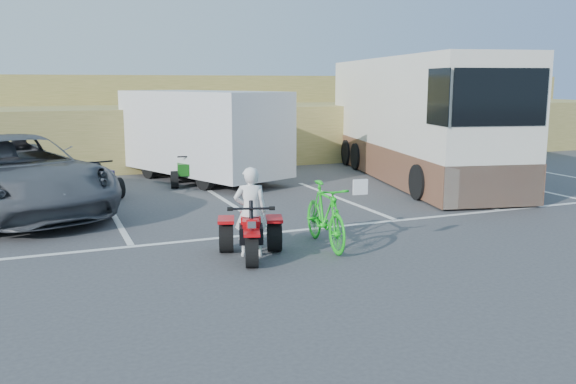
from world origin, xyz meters
name	(u,v)px	position (x,y,z in m)	size (l,w,h in m)	color
ground	(332,267)	(0.00, 0.00, 0.00)	(100.00, 100.00, 0.00)	#3D3D40
parking_stripes	(285,212)	(0.87, 4.07, 0.00)	(28.00, 5.16, 0.01)	white
grass_embankment	(153,120)	(0.00, 15.48, 1.42)	(40.00, 8.50, 3.10)	olive
red_trike_atv	(251,258)	(-0.99, 0.95, 0.00)	(1.08, 1.44, 0.94)	#B80A0E
rider	(250,212)	(-0.95, 1.10, 0.74)	(0.54, 0.36, 1.49)	white
green_dirt_bike	(325,215)	(0.43, 1.14, 0.56)	(0.53, 1.87, 1.13)	#14BF19
grey_pickup	(14,175)	(-4.64, 6.22, 0.85)	(2.81, 6.09, 1.69)	#4B4D53
cargo_trailer	(202,133)	(0.29, 9.10, 1.40)	(4.10, 5.95, 2.58)	silver
rv_motorhome	(415,127)	(6.29, 7.21, 1.51)	(4.42, 9.95, 3.47)	silver
quad_atv_blue	(92,198)	(-2.96, 7.45, 0.00)	(1.12, 1.50, 0.98)	navy
quad_atv_green	(189,185)	(-0.28, 8.41, 0.00)	(1.01, 1.36, 0.89)	#135212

